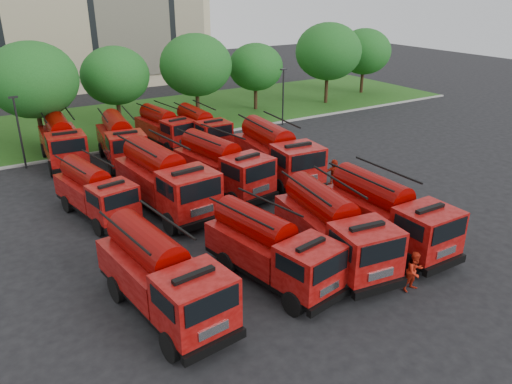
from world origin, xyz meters
TOP-DOWN VIEW (x-y plane):
  - ground at (0.00, 0.00)m, footprint 140.00×140.00m
  - lawn at (0.00, 26.00)m, footprint 70.00×16.00m
  - curb at (0.00, 17.90)m, footprint 70.00×0.30m
  - tree_2 at (-8.00, 21.50)m, footprint 6.72×6.72m
  - tree_3 at (-1.00, 24.00)m, footprint 5.88×5.88m
  - tree_4 at (6.00, 22.50)m, footprint 6.55×6.55m
  - tree_5 at (13.00, 23.50)m, footprint 5.46×5.46m
  - tree_6 at (21.00, 22.00)m, footprint 6.89×6.89m
  - tree_7 at (28.00, 24.00)m, footprint 6.05×6.05m
  - lamp_post_0 at (-10.00, 17.20)m, footprint 0.60×0.25m
  - lamp_post_1 at (12.00, 17.20)m, footprint 0.60×0.25m
  - fire_truck_0 at (-8.06, -3.54)m, footprint 3.30×7.50m
  - fire_truck_1 at (-3.21, -3.85)m, footprint 3.46×7.06m
  - fire_truck_2 at (0.14, -3.96)m, footprint 3.48×7.63m
  - fire_truck_3 at (3.42, -4.12)m, footprint 2.73×7.37m
  - fire_truck_4 at (-7.85, 6.75)m, footprint 3.31×6.69m
  - fire_truck_5 at (-4.22, 5.46)m, footprint 3.54×8.25m
  - fire_truck_6 at (-0.19, 6.19)m, footprint 3.66×7.72m
  - fire_truck_7 at (3.82, 6.13)m, footprint 3.44×8.12m
  - fire_truck_8 at (-7.38, 17.01)m, footprint 3.04×7.33m
  - fire_truck_9 at (-3.75, 14.98)m, footprint 3.38×7.43m
  - fire_truck_10 at (0.51, 17.16)m, footprint 2.98×6.63m
  - fire_truck_11 at (2.71, 15.10)m, footprint 2.48×6.68m
  - firefighter_0 at (2.30, -4.20)m, footprint 0.59×0.44m
  - firefighter_1 at (1.48, -7.73)m, footprint 0.89×0.49m
  - firefighter_2 at (3.60, -5.83)m, footprint 0.90×1.06m
  - firefighter_3 at (5.84, -1.12)m, footprint 1.20×0.98m
  - firefighter_4 at (-3.28, 4.61)m, footprint 0.99×0.89m
  - firefighter_5 at (6.50, 3.46)m, footprint 1.68×1.08m

SIDE VIEW (x-z plane):
  - ground at x=0.00m, z-range 0.00..0.00m
  - firefighter_0 at x=2.30m, z-range -0.77..0.77m
  - firefighter_1 at x=1.48m, z-range -0.90..0.90m
  - firefighter_2 at x=3.60m, z-range -0.79..0.79m
  - firefighter_3 at x=5.84m, z-range -0.83..0.83m
  - firefighter_4 at x=-3.28m, z-range -0.85..0.85m
  - firefighter_5 at x=6.50m, z-range -0.84..0.84m
  - lawn at x=0.00m, z-range 0.00..0.12m
  - curb at x=0.00m, z-range 0.00..0.14m
  - fire_truck_4 at x=-7.85m, z-range 0.01..2.92m
  - fire_truck_10 at x=0.51m, z-range 0.01..2.92m
  - fire_truck_11 at x=2.71m, z-range 0.01..3.04m
  - fire_truck_1 at x=-3.21m, z-range 0.01..3.09m
  - fire_truck_8 at x=-7.38m, z-range 0.01..3.27m
  - fire_truck_9 at x=-3.75m, z-range 0.01..3.28m
  - fire_truck_0 at x=-8.06m, z-range 0.01..3.32m
  - fire_truck_3 at x=3.42m, z-range 0.01..3.36m
  - fire_truck_2 at x=0.14m, z-range 0.01..3.36m
  - fire_truck_6 at x=-0.19m, z-range 0.01..3.39m
  - fire_truck_7 at x=3.82m, z-range 0.01..3.61m
  - fire_truck_5 at x=-4.22m, z-range 0.01..3.66m
  - lamp_post_0 at x=-10.00m, z-range 0.34..5.45m
  - lamp_post_1 at x=12.00m, z-range 0.34..5.45m
  - tree_5 at x=13.00m, z-range 1.01..7.69m
  - tree_3 at x=-1.00m, z-range 1.09..8.28m
  - tree_7 at x=28.00m, z-range 1.12..8.52m
  - tree_4 at x=6.00m, z-range 1.21..9.23m
  - tree_2 at x=-8.00m, z-range 1.25..9.46m
  - tree_6 at x=21.00m, z-range 1.28..9.70m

